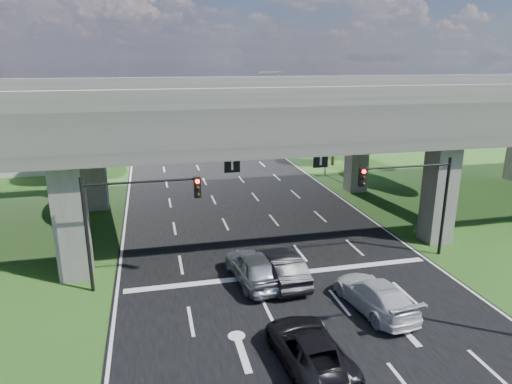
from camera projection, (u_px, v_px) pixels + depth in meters
name	position (u px, v px, depth m)	size (l,w,h in m)	color
ground	(304.00, 307.00, 21.80)	(160.00, 160.00, 0.00)	#284F19
road	(256.00, 232.00, 31.13)	(18.00, 120.00, 0.03)	black
overpass	(249.00, 112.00, 30.77)	(80.00, 15.00, 10.00)	#322F2D
signal_right	(414.00, 190.00, 26.02)	(5.76, 0.54, 6.00)	black
signal_left	(131.00, 211.00, 22.58)	(5.76, 0.54, 6.00)	black
streetlight_far	(323.00, 117.00, 44.77)	(3.38, 0.25, 10.00)	gray
streetlight_beyond	(279.00, 102.00, 59.71)	(3.38, 0.25, 10.00)	gray
tree_left_near	(68.00, 133.00, 41.65)	(4.50, 4.50, 7.80)	black
tree_left_mid	(50.00, 129.00, 48.64)	(3.91, 3.90, 6.76)	black
tree_left_far	(96.00, 111.00, 56.72)	(4.80, 4.80, 8.32)	black
tree_right_near	(335.00, 125.00, 49.54)	(4.20, 4.20, 7.28)	black
tree_right_mid	(332.00, 118.00, 57.76)	(3.91, 3.90, 6.76)	black
tree_right_far	(284.00, 107.00, 64.17)	(4.50, 4.50, 7.80)	black
car_silver	(253.00, 267.00, 23.96)	(1.99, 4.95, 1.69)	#ADAFB5
car_dark	(282.00, 267.00, 24.10)	(1.68, 4.83, 1.59)	black
car_white	(375.00, 295.00, 21.38)	(2.06, 5.06, 1.47)	silver
car_trailing	(309.00, 348.00, 17.51)	(2.33, 5.05, 1.40)	black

